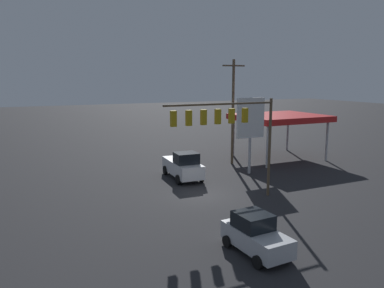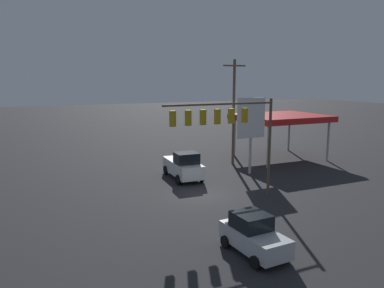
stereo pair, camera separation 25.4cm
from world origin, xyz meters
The scene contains 7 objects.
ground_plane centered at (0.00, 0.00, 0.00)m, with size 200.00×200.00×0.00m, color #262628.
traffic_signal_assembly centered at (-0.71, 1.95, 5.52)m, with size 8.21×0.43×7.09m.
utility_pole centered at (-7.19, -8.02, 5.42)m, with size 2.40×0.26×10.26m.
gas_station_canopy centered at (-13.08, -8.28, 4.32)m, with size 8.66×7.51×4.67m.
price_sign centered at (-6.60, -4.01, 4.80)m, with size 2.74×0.27×6.80m.
pickup_parked centered at (-0.48, -4.82, 1.11)m, with size 2.46×5.29×2.40m.
hatchback_crossing centered at (1.79, 9.30, 0.95)m, with size 2.15×3.90×1.97m.
Camera 2 is at (11.58, 23.73, 8.48)m, focal length 35.00 mm.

